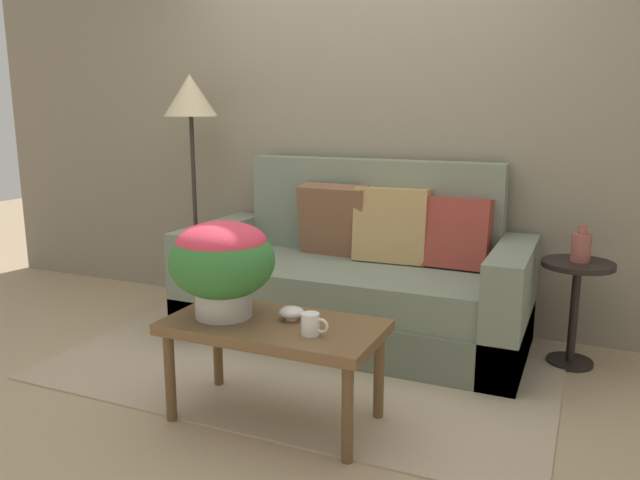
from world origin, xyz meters
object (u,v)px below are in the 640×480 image
Objects in this scene: coffee_table at (274,334)px; side_table at (576,294)px; potted_plant at (222,260)px; couch at (357,283)px; coffee_mug at (311,324)px; floor_lamp at (191,119)px; snack_bowl at (292,313)px; table_vase at (581,247)px.

coffee_table is 1.74m from side_table.
coffee_table is at bearing 4.04° from potted_plant.
potted_plant is (-0.22, -1.18, 0.39)m from couch.
couch is 1.28m from coffee_mug.
floor_lamp reaches higher than couch.
potted_plant reaches higher than coffee_mug.
potted_plant is 4.18× the size of snack_bowl.
coffee_mug is (1.51, -1.34, -0.82)m from floor_lamp.
snack_bowl is at bearing -134.71° from side_table.
snack_bowl is at bearing -85.29° from couch.
potted_plant is at bearing -175.96° from coffee_table.
side_table is at bearing 52.70° from coffee_mug.
side_table is (1.22, 1.23, -0.01)m from coffee_table.
floor_lamp is at bearing 129.16° from potted_plant.
potted_plant reaches higher than side_table.
table_vase reaches higher than coffee_table.
table_vase is (1.01, 1.33, 0.16)m from coffee_mug.
coffee_mug is at bearing -41.57° from floor_lamp.
floor_lamp is 2.18m from coffee_mug.
floor_lamp is at bearing 179.31° from side_table.
coffee_mug reaches higher than coffee_table.
table_vase is (1.26, 0.09, 0.33)m from couch.
coffee_mug is 1.67m from table_vase.
side_table is at bearing -116.36° from table_vase.
couch is 1.11m from snack_bowl.
coffee_mug is 1.06× the size of snack_bowl.
floor_lamp is at bearing 138.34° from snack_bowl.
couch is 1.61m from floor_lamp.
coffee_table is 2.03× the size of potted_plant.
couch is at bearing 91.54° from coffee_table.
coffee_table is 4.83× the size of table_vase.
side_table is 5.15× the size of snack_bowl.
floor_lamp is 13.36× the size of coffee_mug.
table_vase is at bearing -0.39° from floor_lamp.
potted_plant is 0.40m from snack_bowl.
table_vase reaches higher than side_table.
couch is 2.13× the size of coffee_table.
couch reaches higher than side_table.
floor_lamp is 2.61m from table_vase.
coffee_mug is at bearing -19.79° from coffee_table.
coffee_table is at bearing -88.46° from couch.
couch is 3.51× the size of side_table.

